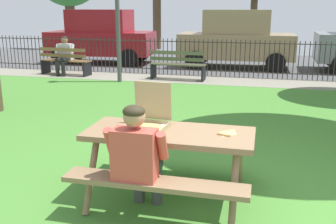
{
  "coord_description": "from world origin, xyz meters",
  "views": [
    {
      "loc": [
        0.27,
        -3.87,
        2.05
      ],
      "look_at": [
        -0.89,
        0.83,
        0.75
      ],
      "focal_mm": 41.6,
      "sensor_mm": 36.0,
      "label": 1
    }
  ],
  "objects_px": {
    "park_bench_center": "(178,66)",
    "parked_car_left": "(237,39)",
    "pizza_box_open": "(148,120)",
    "parked_car_far_left": "(101,36)",
    "picnic_table_foreground": "(169,146)",
    "person_on_park_bench": "(64,54)",
    "adult_at_table": "(138,156)",
    "park_bench_left": "(65,62)",
    "pizza_slice_on_table": "(228,133)"
  },
  "relations": [
    {
      "from": "park_bench_center",
      "to": "parked_car_left",
      "type": "distance_m",
      "value": 3.23
    },
    {
      "from": "person_on_park_bench",
      "to": "parked_car_left",
      "type": "relative_size",
      "value": 0.3
    },
    {
      "from": "pizza_box_open",
      "to": "park_bench_center",
      "type": "xyz_separation_m",
      "value": [
        -1.22,
        7.09,
        -0.45
      ]
    },
    {
      "from": "pizza_box_open",
      "to": "pizza_slice_on_table",
      "type": "distance_m",
      "value": 0.87
    },
    {
      "from": "pizza_box_open",
      "to": "adult_at_table",
      "type": "xyz_separation_m",
      "value": [
        0.06,
        -0.57,
        -0.21
      ]
    },
    {
      "from": "pizza_box_open",
      "to": "parked_car_left",
      "type": "bearing_deg",
      "value": 88.63
    },
    {
      "from": "adult_at_table",
      "to": "park_bench_left",
      "type": "bearing_deg",
      "value": 122.53
    },
    {
      "from": "adult_at_table",
      "to": "park_bench_center",
      "type": "distance_m",
      "value": 7.77
    },
    {
      "from": "pizza_slice_on_table",
      "to": "park_bench_center",
      "type": "distance_m",
      "value": 7.4
    },
    {
      "from": "picnic_table_foreground",
      "to": "parked_car_left",
      "type": "relative_size",
      "value": 0.46
    },
    {
      "from": "pizza_slice_on_table",
      "to": "person_on_park_bench",
      "type": "distance_m",
      "value": 9.13
    },
    {
      "from": "pizza_box_open",
      "to": "park_bench_center",
      "type": "height_order",
      "value": "pizza_box_open"
    },
    {
      "from": "picnic_table_foreground",
      "to": "adult_at_table",
      "type": "height_order",
      "value": "adult_at_table"
    },
    {
      "from": "parked_car_far_left",
      "to": "park_bench_center",
      "type": "bearing_deg",
      "value": -38.18
    },
    {
      "from": "pizza_box_open",
      "to": "park_bench_left",
      "type": "height_order",
      "value": "pizza_box_open"
    },
    {
      "from": "pizza_box_open",
      "to": "adult_at_table",
      "type": "height_order",
      "value": "pizza_box_open"
    },
    {
      "from": "picnic_table_foreground",
      "to": "pizza_slice_on_table",
      "type": "distance_m",
      "value": 0.64
    },
    {
      "from": "picnic_table_foreground",
      "to": "pizza_slice_on_table",
      "type": "xyz_separation_m",
      "value": [
        0.62,
        0.07,
        0.18
      ]
    },
    {
      "from": "park_bench_left",
      "to": "parked_car_left",
      "type": "relative_size",
      "value": 0.42
    },
    {
      "from": "park_bench_center",
      "to": "parked_car_far_left",
      "type": "xyz_separation_m",
      "value": [
        -3.59,
        2.82,
        0.59
      ]
    },
    {
      "from": "adult_at_table",
      "to": "parked_car_left",
      "type": "bearing_deg",
      "value": 89.04
    },
    {
      "from": "park_bench_left",
      "to": "parked_car_far_left",
      "type": "distance_m",
      "value": 2.88
    },
    {
      "from": "pizza_slice_on_table",
      "to": "park_bench_left",
      "type": "relative_size",
      "value": 0.16
    },
    {
      "from": "picnic_table_foreground",
      "to": "adult_at_table",
      "type": "relative_size",
      "value": 1.51
    },
    {
      "from": "park_bench_left",
      "to": "parked_car_far_left",
      "type": "relative_size",
      "value": 0.41
    },
    {
      "from": "parked_car_far_left",
      "to": "parked_car_left",
      "type": "bearing_deg",
      "value": -0.0
    },
    {
      "from": "picnic_table_foreground",
      "to": "parked_car_far_left",
      "type": "distance_m",
      "value": 11.2
    },
    {
      "from": "park_bench_center",
      "to": "parked_car_left",
      "type": "relative_size",
      "value": 0.41
    },
    {
      "from": "park_bench_center",
      "to": "person_on_park_bench",
      "type": "xyz_separation_m",
      "value": [
        -3.63,
        0.02,
        0.24
      ]
    },
    {
      "from": "picnic_table_foreground",
      "to": "park_bench_center",
      "type": "distance_m",
      "value": 7.31
    },
    {
      "from": "pizza_slice_on_table",
      "to": "parked_car_left",
      "type": "height_order",
      "value": "parked_car_left"
    },
    {
      "from": "picnic_table_foreground",
      "to": "person_on_park_bench",
      "type": "height_order",
      "value": "person_on_park_bench"
    },
    {
      "from": "pizza_slice_on_table",
      "to": "person_on_park_bench",
      "type": "xyz_separation_m",
      "value": [
        -5.72,
        7.11,
        -0.12
      ]
    },
    {
      "from": "picnic_table_foreground",
      "to": "parked_car_left",
      "type": "height_order",
      "value": "parked_car_left"
    },
    {
      "from": "person_on_park_bench",
      "to": "picnic_table_foreground",
      "type": "bearing_deg",
      "value": -54.56
    },
    {
      "from": "adult_at_table",
      "to": "park_bench_center",
      "type": "height_order",
      "value": "adult_at_table"
    },
    {
      "from": "picnic_table_foreground",
      "to": "parked_car_left",
      "type": "bearing_deg",
      "value": 90.1
    },
    {
      "from": "pizza_box_open",
      "to": "park_bench_left",
      "type": "relative_size",
      "value": 0.3
    },
    {
      "from": "park_bench_center",
      "to": "parked_car_left",
      "type": "bearing_deg",
      "value": 62.69
    },
    {
      "from": "adult_at_table",
      "to": "parked_car_left",
      "type": "distance_m",
      "value": 10.49
    },
    {
      "from": "park_bench_left",
      "to": "park_bench_center",
      "type": "distance_m",
      "value": 3.6
    },
    {
      "from": "pizza_slice_on_table",
      "to": "park_bench_center",
      "type": "height_order",
      "value": "park_bench_center"
    },
    {
      "from": "pizza_box_open",
      "to": "parked_car_far_left",
      "type": "relative_size",
      "value": 0.13
    },
    {
      "from": "parked_car_far_left",
      "to": "pizza_box_open",
      "type": "bearing_deg",
      "value": -64.12
    },
    {
      "from": "parked_car_left",
      "to": "parked_car_far_left",
      "type": "bearing_deg",
      "value": 180.0
    },
    {
      "from": "park_bench_center",
      "to": "parked_car_left",
      "type": "xyz_separation_m",
      "value": [
        1.46,
        2.82,
        0.59
      ]
    },
    {
      "from": "picnic_table_foreground",
      "to": "park_bench_center",
      "type": "bearing_deg",
      "value": 101.64
    },
    {
      "from": "pizza_box_open",
      "to": "parked_car_far_left",
      "type": "height_order",
      "value": "parked_car_far_left"
    },
    {
      "from": "park_bench_left",
      "to": "person_on_park_bench",
      "type": "xyz_separation_m",
      "value": [
        -0.03,
        0.02,
        0.24
      ]
    },
    {
      "from": "pizza_slice_on_table",
      "to": "parked_car_left",
      "type": "relative_size",
      "value": 0.07
    }
  ]
}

